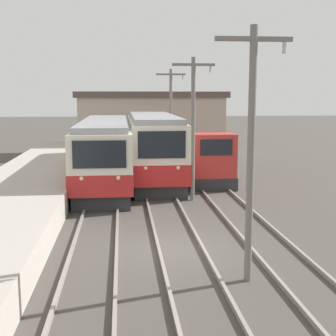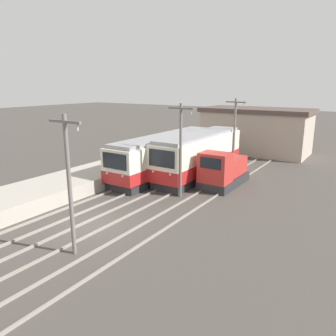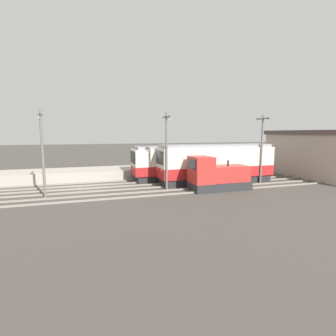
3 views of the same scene
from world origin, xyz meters
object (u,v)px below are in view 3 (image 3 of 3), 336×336
(catenary_mast_far, at_px, (262,146))
(commuter_train_center, at_px, (216,165))
(shunting_locomotive, at_px, (216,176))
(catenary_mast_near, at_px, (42,150))
(commuter_train_left, at_px, (196,163))
(catenary_mast_mid, at_px, (167,148))

(catenary_mast_far, bearing_deg, commuter_train_center, -109.48)
(shunting_locomotive, bearing_deg, catenary_mast_near, -96.03)
(catenary_mast_near, relative_size, catenary_mast_far, 1.00)
(commuter_train_left, relative_size, shunting_locomotive, 2.61)
(catenary_mast_mid, bearing_deg, catenary_mast_far, 90.00)
(shunting_locomotive, xyz_separation_m, catenary_mast_mid, (-1.49, -4.15, 2.49))
(commuter_train_left, relative_size, commuter_train_center, 1.17)
(catenary_mast_near, height_order, catenary_mast_mid, same)
(commuter_train_center, distance_m, catenary_mast_near, 15.87)
(shunting_locomotive, distance_m, catenary_mast_far, 6.50)
(commuter_train_left, distance_m, catenary_mast_mid, 6.70)
(catenary_mast_far, bearing_deg, catenary_mast_near, -90.00)
(commuter_train_center, distance_m, catenary_mast_far, 4.91)
(shunting_locomotive, distance_m, catenary_mast_near, 14.42)
(commuter_train_center, height_order, catenary_mast_near, catenary_mast_near)
(commuter_train_center, bearing_deg, shunting_locomotive, -27.37)
(commuter_train_left, height_order, catenary_mast_mid, catenary_mast_mid)
(shunting_locomotive, bearing_deg, catenary_mast_mid, -109.75)
(catenary_mast_near, relative_size, catenary_mast_mid, 1.00)
(commuter_train_left, distance_m, commuter_train_center, 2.97)
(commuter_train_left, bearing_deg, catenary_mast_mid, -47.60)
(catenary_mast_near, distance_m, catenary_mast_mid, 9.97)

